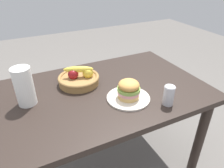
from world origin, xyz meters
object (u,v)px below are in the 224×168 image
Objects in this scene: soda_can at (169,95)px; fruit_basket at (79,78)px; paper_towel_roll at (24,87)px; plate at (128,98)px; sandwich at (129,89)px.

soda_can is 0.63m from fruit_basket.
soda_can is 0.43× the size of fruit_basket.
paper_towel_roll reaches higher than fruit_basket.
fruit_basket is 1.21× the size of paper_towel_roll.
paper_towel_roll reaches higher than plate.
fruit_basket is (-0.22, 0.32, -0.03)m from sandwich.
fruit_basket is at bearing 124.08° from plate.
paper_towel_roll is at bearing 153.41° from soda_can.
plate is 1.90× the size of sandwich.
plate is at bearing -21.50° from paper_towel_roll.
soda_can is 0.53× the size of paper_towel_roll.
sandwich reaches higher than soda_can.
plate is 0.39m from fruit_basket.
plate is 1.14× the size of paper_towel_roll.
plate is 0.95× the size of fruit_basket.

